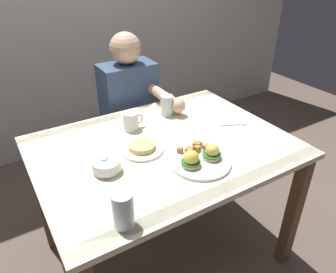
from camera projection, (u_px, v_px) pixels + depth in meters
ground_plane at (165, 250)px, 1.91m from camera, size 6.00×6.00×0.00m
dining_table at (164, 163)px, 1.59m from camera, size 1.20×0.90×0.74m
eggs_benedict_plate at (200, 158)px, 1.39m from camera, size 0.27×0.27×0.09m
fruit_bowl at (106, 166)px, 1.33m from camera, size 0.12×0.12×0.06m
coffee_mug at (131, 120)px, 1.64m from camera, size 0.11×0.08×0.09m
fork at (235, 125)px, 1.71m from camera, size 0.15×0.08×0.00m
water_glass_near at (123, 212)px, 1.06m from camera, size 0.07×0.07×0.13m
water_glass_far at (167, 107)px, 1.79m from camera, size 0.07×0.07×0.11m
side_plate at (142, 148)px, 1.48m from camera, size 0.20×0.20×0.04m
diner_person at (132, 110)px, 2.07m from camera, size 0.34×0.54×1.14m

